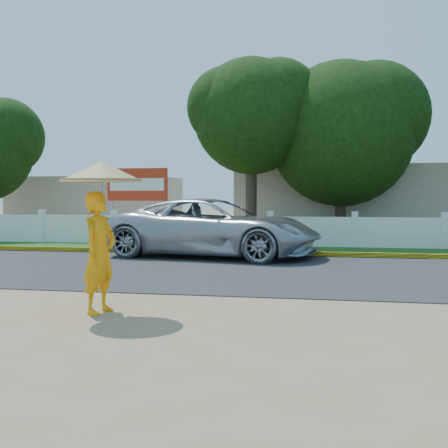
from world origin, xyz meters
name	(u,v)px	position (x,y,z in m)	size (l,w,h in m)	color
ground	(202,307)	(0.00, 0.00, 0.00)	(120.00, 120.00, 0.00)	#9E8460
road	(243,271)	(0.00, 4.50, 0.01)	(60.00, 7.00, 0.02)	#38383A
grass_verge	(266,250)	(0.00, 9.75, 0.01)	(60.00, 3.50, 0.03)	#2D601E
curb	(260,253)	(0.00, 8.05, 0.08)	(40.00, 0.18, 0.16)	yellow
fence	(270,232)	(0.00, 11.20, 0.55)	(40.00, 0.10, 1.10)	silver
building_near	(348,201)	(3.00, 18.00, 1.60)	(10.00, 6.00, 3.20)	#B7AD99
building_far	(98,204)	(-10.00, 19.00, 1.40)	(8.00, 5.00, 2.80)	#B7AD99
vehicle	(214,228)	(-1.33, 7.49, 0.89)	(2.95, 6.40, 1.78)	#AEB0B6
monk_with_parasol	(101,215)	(-1.49, -0.74, 1.58)	(1.33, 1.33, 2.42)	orange
billboard	(137,188)	(-5.45, 12.30, 2.14)	(2.50, 0.13, 2.95)	gray
tree_row	(376,127)	(3.90, 13.98, 4.55)	(31.88, 7.02, 7.98)	#473828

